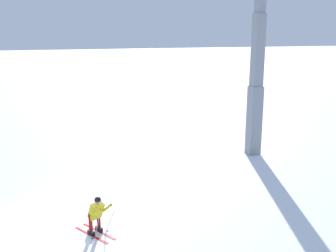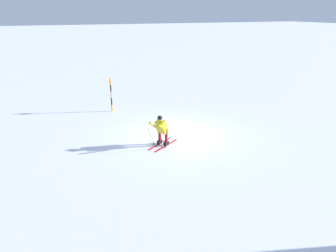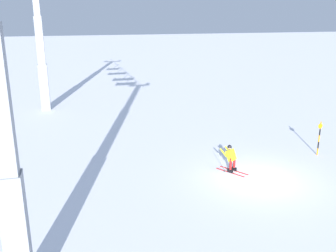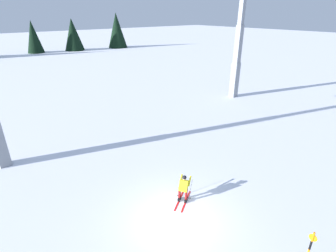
# 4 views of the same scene
# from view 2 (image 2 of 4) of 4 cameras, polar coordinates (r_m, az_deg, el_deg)

# --- Properties ---
(ground_plane) EXTENTS (260.00, 260.00, 0.00)m
(ground_plane) POSITION_cam_2_polar(r_m,az_deg,el_deg) (14.99, 2.04, -1.52)
(ground_plane) COLOR white
(skier_carving_main) EXTENTS (1.65, 1.28, 1.50)m
(skier_carving_main) POSITION_cam_2_polar(r_m,az_deg,el_deg) (13.48, -1.21, -0.49)
(skier_carving_main) COLOR red
(skier_carving_main) RESTS_ON ground_plane
(trail_marker_pole) EXTENTS (0.07, 0.28, 1.97)m
(trail_marker_pole) POSITION_cam_2_polar(r_m,az_deg,el_deg) (18.47, -10.25, 5.80)
(trail_marker_pole) COLOR orange
(trail_marker_pole) RESTS_ON ground_plane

